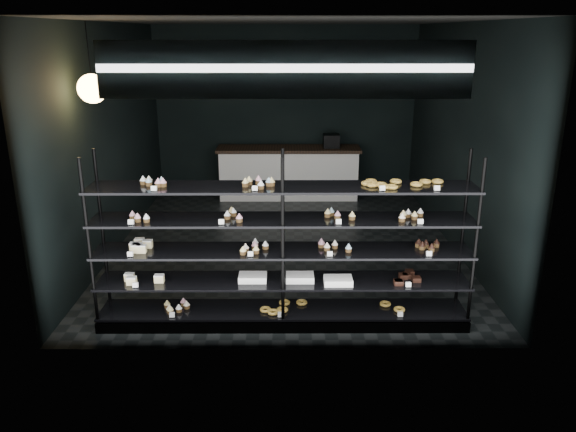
# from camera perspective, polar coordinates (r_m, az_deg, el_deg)

# --- Properties ---
(room) EXTENTS (5.01, 6.01, 3.20)m
(room) POSITION_cam_1_polar(r_m,az_deg,el_deg) (8.13, -0.27, 7.83)
(room) COLOR black
(room) RESTS_ON ground
(display_shelf) EXTENTS (4.00, 0.50, 1.91)m
(display_shelf) POSITION_cam_1_polar(r_m,az_deg,el_deg) (6.06, -0.75, -5.51)
(display_shelf) COLOR black
(display_shelf) RESTS_ON room
(signage) EXTENTS (3.30, 0.05, 0.50)m
(signage) POSITION_cam_1_polar(r_m,az_deg,el_deg) (5.08, -0.30, 14.65)
(signage) COLOR #0C1A3D
(signage) RESTS_ON room
(pendant_lamp) EXTENTS (0.33, 0.33, 0.90)m
(pendant_lamp) POSITION_cam_1_polar(r_m,az_deg,el_deg) (6.91, -19.27, 12.13)
(pendant_lamp) COLOR black
(pendant_lamp) RESTS_ON room
(service_counter) EXTENTS (2.71, 0.65, 1.23)m
(service_counter) POSITION_cam_1_polar(r_m,az_deg,el_deg) (10.80, 0.13, 4.49)
(service_counter) COLOR white
(service_counter) RESTS_ON room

